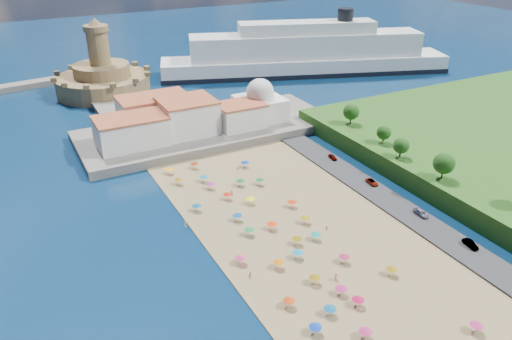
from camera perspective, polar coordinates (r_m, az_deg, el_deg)
ground at (r=117.96m, az=4.01°, el=-8.70°), size 700.00×700.00×0.00m
terrace at (r=179.00m, az=-5.51°, el=4.59°), size 90.00×36.00×3.00m
jetty at (r=204.57m, az=-15.11°, el=6.53°), size 18.00×70.00×2.40m
waterfront_buildings at (r=173.15m, az=-9.68°, el=5.83°), size 57.00×29.00×11.00m
domed_building at (r=182.71m, az=0.46°, el=7.68°), size 16.00×16.00×15.00m
fortress at (r=231.08m, az=-17.12°, el=9.97°), size 40.00×40.00×32.40m
cruise_ship at (r=252.67m, az=5.72°, el=12.92°), size 140.76×66.71×30.97m
beach_parasols at (r=108.31m, az=6.57°, el=-11.06°), size 31.73×114.43×2.20m
beachgoers at (r=116.19m, az=1.42°, el=-8.56°), size 30.79×78.09×1.88m
parked_cars at (r=135.04m, az=18.00°, el=-4.46°), size 2.70×83.15×1.40m
hillside_trees at (r=138.97m, az=23.16°, el=-0.39°), size 15.46×111.50×7.37m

